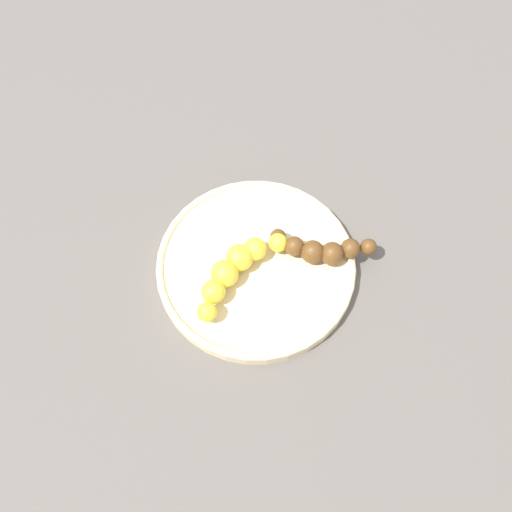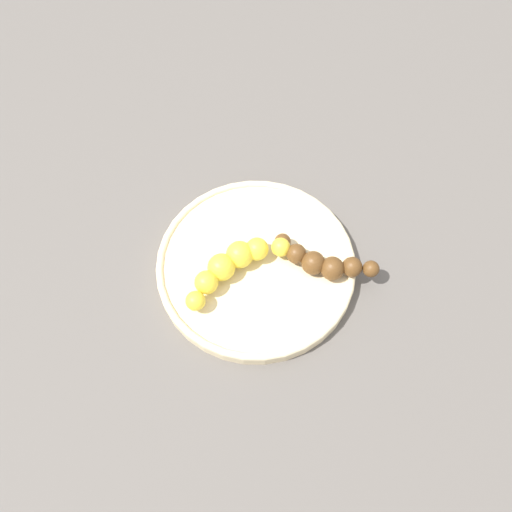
% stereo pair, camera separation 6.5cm
% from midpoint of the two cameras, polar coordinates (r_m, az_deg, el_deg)
% --- Properties ---
extents(ground_plane, '(2.40, 2.40, 0.00)m').
position_cam_midpoint_polar(ground_plane, '(0.68, 2.71, -1.73)').
color(ground_plane, '#56514C').
extents(fruit_bowl, '(0.27, 0.27, 0.02)m').
position_cam_midpoint_polar(fruit_bowl, '(0.67, 2.75, -1.28)').
color(fruit_bowl, beige).
rests_on(fruit_bowl, ground_plane).
extents(banana_yellow, '(0.11, 0.12, 0.04)m').
position_cam_midpoint_polar(banana_yellow, '(0.64, 0.23, -1.29)').
color(banana_yellow, yellow).
rests_on(banana_yellow, fruit_bowl).
extents(banana_overripe, '(0.06, 0.14, 0.03)m').
position_cam_midpoint_polar(banana_overripe, '(0.66, 10.49, -0.99)').
color(banana_overripe, '#593819').
rests_on(banana_overripe, fruit_bowl).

